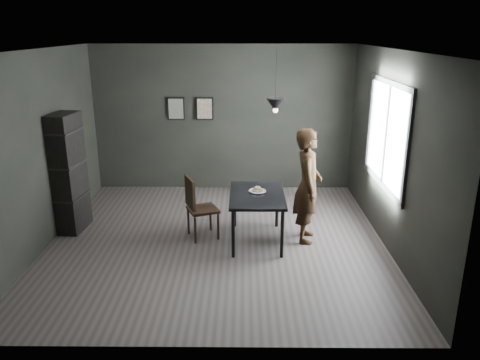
{
  "coord_description": "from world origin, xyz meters",
  "views": [
    {
      "loc": [
        0.4,
        -6.47,
        3.08
      ],
      "look_at": [
        0.35,
        0.05,
        0.95
      ],
      "focal_mm": 35.0,
      "sensor_mm": 36.0,
      "label": 1
    }
  ],
  "objects_px": {
    "cafe_table": "(257,199)",
    "woman": "(308,186)",
    "wood_chair": "(197,204)",
    "pendant_lamp": "(276,105)",
    "shelf_unit": "(68,173)",
    "white_plate": "(257,191)"
  },
  "relations": [
    {
      "from": "white_plate",
      "to": "shelf_unit",
      "type": "distance_m",
      "value": 2.95
    },
    {
      "from": "cafe_table",
      "to": "shelf_unit",
      "type": "distance_m",
      "value": 2.96
    },
    {
      "from": "pendant_lamp",
      "to": "white_plate",
      "type": "bearing_deg",
      "value": 179.55
    },
    {
      "from": "white_plate",
      "to": "pendant_lamp",
      "type": "distance_m",
      "value": 1.32
    },
    {
      "from": "wood_chair",
      "to": "shelf_unit",
      "type": "relative_size",
      "value": 0.52
    },
    {
      "from": "wood_chair",
      "to": "pendant_lamp",
      "type": "relative_size",
      "value": 1.12
    },
    {
      "from": "cafe_table",
      "to": "woman",
      "type": "bearing_deg",
      "value": 4.46
    },
    {
      "from": "white_plate",
      "to": "wood_chair",
      "type": "relative_size",
      "value": 0.24
    },
    {
      "from": "cafe_table",
      "to": "wood_chair",
      "type": "bearing_deg",
      "value": 173.45
    },
    {
      "from": "white_plate",
      "to": "woman",
      "type": "xyz_separation_m",
      "value": [
        0.74,
        -0.04,
        0.1
      ]
    },
    {
      "from": "wood_chair",
      "to": "woman",
      "type": "bearing_deg",
      "value": -24.18
    },
    {
      "from": "pendant_lamp",
      "to": "cafe_table",
      "type": "bearing_deg",
      "value": -158.2
    },
    {
      "from": "woman",
      "to": "shelf_unit",
      "type": "bearing_deg",
      "value": 91.15
    },
    {
      "from": "white_plate",
      "to": "wood_chair",
      "type": "height_order",
      "value": "wood_chair"
    },
    {
      "from": "cafe_table",
      "to": "wood_chair",
      "type": "distance_m",
      "value": 0.91
    },
    {
      "from": "white_plate",
      "to": "cafe_table",
      "type": "bearing_deg",
      "value": -95.16
    },
    {
      "from": "shelf_unit",
      "to": "white_plate",
      "type": "bearing_deg",
      "value": -0.34
    },
    {
      "from": "woman",
      "to": "pendant_lamp",
      "type": "relative_size",
      "value": 1.99
    },
    {
      "from": "cafe_table",
      "to": "pendant_lamp",
      "type": "height_order",
      "value": "pendant_lamp"
    },
    {
      "from": "shelf_unit",
      "to": "pendant_lamp",
      "type": "bearing_deg",
      "value": 0.1
    },
    {
      "from": "pendant_lamp",
      "to": "shelf_unit",
      "type": "bearing_deg",
      "value": 174.08
    },
    {
      "from": "white_plate",
      "to": "shelf_unit",
      "type": "relative_size",
      "value": 0.12
    }
  ]
}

